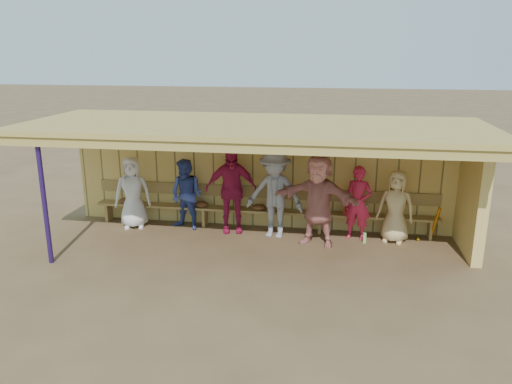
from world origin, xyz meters
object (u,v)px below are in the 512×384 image
player_c (187,195)px  player_e (275,194)px  player_h (396,207)px  bench (262,205)px  player_b (133,192)px  player_d (231,190)px  player_f (318,199)px  player_g (358,203)px

player_c → player_e: size_ratio=0.83×
player_e → player_h: player_e is taller
bench → player_e: bearing=-52.3°
player_b → player_e: player_e is taller
player_b → bench: 2.87m
player_c → player_h: player_c is taller
player_d → player_f: player_f is taller
player_g → bench: (-2.07, 0.31, -0.25)m
player_h → player_e: bearing=-159.9°
player_g → player_e: bearing=-162.7°
player_b → player_f: player_f is taller
player_c → player_e: (1.97, -0.15, 0.16)m
player_c → player_h: size_ratio=1.03×
player_h → player_c: bearing=-162.7°
player_c → player_h: (4.45, -0.06, -0.03)m
player_d → player_b: bearing=168.6°
player_e → player_g: (1.72, 0.15, -0.17)m
player_b → player_c: bearing=-11.7°
player_b → bench: bearing=-8.0°
bench → player_g: bearing=-8.4°
bench → player_h: bearing=-7.3°
player_d → player_f: 1.93m
player_e → player_g: size_ratio=1.21×
player_b → player_g: 4.90m
player_e → player_h: (2.48, 0.09, -0.18)m
player_d → player_f: size_ratio=1.00×
player_g → bench: size_ratio=0.20×
player_e → player_g: player_e is taller
bench → player_d: bearing=-153.8°
player_f → player_h: (1.57, 0.39, -0.19)m
player_f → bench: bearing=165.6°
player_b → player_f: size_ratio=0.85×
player_d → player_h: 3.46m
player_b → player_e: bearing=-17.0°
player_b → player_g: size_ratio=1.03×
player_g → player_h: size_ratio=1.02×
player_f → player_c: bearing=-172.5°
player_d → player_e: 0.98m
player_c → bench: 1.67m
player_b → player_h: player_b is taller
player_h → bench: player_h is taller
player_b → player_g: (4.90, 0.09, -0.03)m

